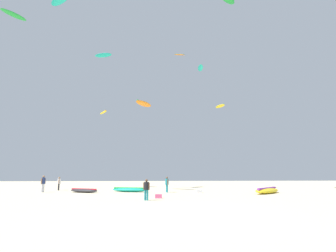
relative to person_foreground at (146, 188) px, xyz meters
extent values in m
plane|color=beige|center=(2.45, -5.68, -0.92)|extent=(120.00, 120.00, 0.00)
cylinder|color=teal|center=(-0.08, 0.03, -0.53)|extent=(0.15, 0.15, 0.78)
cylinder|color=teal|center=(0.08, -0.03, -0.53)|extent=(0.15, 0.15, 0.78)
cylinder|color=black|center=(0.00, 0.00, 0.15)|extent=(0.36, 0.36, 0.58)
cylinder|color=brown|center=(-0.20, 0.07, 0.13)|extent=(0.10, 0.10, 0.54)
cylinder|color=brown|center=(0.20, -0.07, 0.13)|extent=(0.10, 0.10, 0.54)
sphere|color=brown|center=(0.00, 0.00, 0.55)|extent=(0.21, 0.21, 0.21)
cylinder|color=black|center=(-10.81, 13.28, -0.53)|extent=(0.15, 0.15, 0.79)
cylinder|color=black|center=(-10.78, 13.11, -0.53)|extent=(0.15, 0.15, 0.79)
cylinder|color=silver|center=(-10.79, 13.19, 0.16)|extent=(0.36, 0.36, 0.59)
cylinder|color=#936B4C|center=(-10.83, 13.40, 0.14)|extent=(0.11, 0.11, 0.54)
cylinder|color=#936B4C|center=(-10.75, 12.99, 0.14)|extent=(0.11, 0.11, 0.54)
sphere|color=#936B4C|center=(-10.79, 13.19, 0.57)|extent=(0.21, 0.21, 0.21)
cylinder|color=silver|center=(-11.30, 9.83, -0.48)|extent=(0.17, 0.17, 0.89)
cylinder|color=silver|center=(-11.40, 9.65, -0.48)|extent=(0.17, 0.17, 0.89)
cylinder|color=navy|center=(-11.35, 9.74, 0.30)|extent=(0.41, 0.41, 0.67)
cylinder|color=#936B4C|center=(-11.24, 9.95, 0.27)|extent=(0.12, 0.12, 0.61)
cylinder|color=#936B4C|center=(-11.46, 9.53, 0.27)|extent=(0.12, 0.12, 0.61)
sphere|color=#936B4C|center=(-11.35, 9.74, 0.76)|extent=(0.24, 0.24, 0.24)
cylinder|color=teal|center=(2.18, 8.42, -0.51)|extent=(0.15, 0.15, 0.82)
cylinder|color=teal|center=(2.12, 8.60, -0.51)|extent=(0.15, 0.15, 0.82)
cylinder|color=teal|center=(2.15, 8.51, 0.21)|extent=(0.38, 0.38, 0.62)
cylinder|color=brown|center=(2.23, 8.30, 0.18)|extent=(0.11, 0.11, 0.57)
cylinder|color=brown|center=(2.07, 8.72, 0.18)|extent=(0.11, 0.11, 0.57)
sphere|color=brown|center=(2.15, 8.51, 0.63)|extent=(0.22, 0.22, 0.22)
ellipsoid|color=yellow|center=(12.32, 6.34, -0.65)|extent=(4.54, 4.53, 0.63)
cylinder|color=purple|center=(12.32, 6.34, -0.43)|extent=(3.40, 3.38, 0.22)
ellipsoid|color=#19B29E|center=(-1.86, 9.51, -0.70)|extent=(4.30, 2.39, 0.45)
cylinder|color=green|center=(-1.86, 9.51, -0.51)|extent=(3.68, 1.35, 0.18)
ellipsoid|color=#2D2D33|center=(-6.75, 8.93, -0.73)|extent=(3.63, 2.59, 0.38)
cylinder|color=red|center=(-6.75, 8.93, -0.57)|extent=(2.97, 1.70, 0.16)
cube|color=#E5598C|center=(0.99, 1.69, -0.76)|extent=(0.56, 0.36, 0.32)
cube|color=white|center=(5.46, 7.36, -0.76)|extent=(0.56, 0.36, 0.32)
ellipsoid|color=yellow|center=(11.50, 19.70, 11.79)|extent=(1.46, 2.33, 0.46)
cylinder|color=green|center=(11.50, 19.70, 11.89)|extent=(0.87, 1.95, 0.10)
ellipsoid|color=green|center=(-18.05, 12.54, 21.91)|extent=(2.83, 3.18, 0.44)
ellipsoid|color=yellow|center=(-6.86, 18.92, 10.23)|extent=(1.87, 2.58, 0.53)
cylinder|color=orange|center=(-6.86, 18.92, 10.35)|extent=(1.21, 2.10, 0.11)
ellipsoid|color=orange|center=(-0.70, 16.84, 11.17)|extent=(2.88, 3.64, 0.69)
cylinder|color=green|center=(-0.70, 16.84, 11.33)|extent=(1.95, 2.89, 0.16)
ellipsoid|color=orange|center=(6.57, 32.65, 26.71)|extent=(2.39, 0.82, 0.48)
cylinder|color=#19B29E|center=(6.57, 32.65, 26.82)|extent=(2.17, 0.22, 0.10)
ellipsoid|color=#19B29E|center=(-6.54, 15.06, 17.75)|extent=(2.64, 1.42, 0.57)
ellipsoid|color=#19B29E|center=(7.29, 14.13, 15.85)|extent=(0.87, 2.40, 0.46)
camera|label=1|loc=(0.16, -20.42, 1.04)|focal=27.97mm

